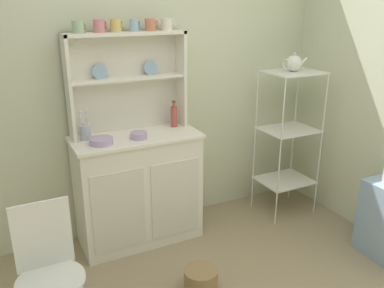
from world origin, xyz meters
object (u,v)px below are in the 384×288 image
object	(u,v)px
jam_bottle	(174,116)
bakers_rack	(289,128)
wire_chair	(48,264)
bowl_mixing_large	(101,141)
cup_sage_0	(78,27)
porcelain_teapot	(294,63)
utensil_jar	(85,132)
floor_basket	(201,280)
hutch_cabinet	(138,187)
hutch_shelf_unit	(126,75)

from	to	relation	value
jam_bottle	bakers_rack	bearing A→B (deg)	-13.04
bakers_rack	jam_bottle	xyz separation A→B (m)	(-0.99, 0.23, 0.17)
wire_chair	bowl_mixing_large	world-z (taller)	bowl_mixing_large
cup_sage_0	porcelain_teapot	distance (m)	1.73
bakers_rack	cup_sage_0	size ratio (longest dim) A/B	13.34
wire_chair	utensil_jar	world-z (taller)	utensil_jar
cup_sage_0	bowl_mixing_large	bearing A→B (deg)	-75.64
bakers_rack	bowl_mixing_large	xyz separation A→B (m)	(-1.63, 0.07, 0.11)
floor_basket	porcelain_teapot	bearing A→B (deg)	28.58
hutch_cabinet	bakers_rack	distance (m)	1.40
porcelain_teapot	utensil_jar	bearing A→B (deg)	172.62
hutch_shelf_unit	porcelain_teapot	distance (m)	1.38
hutch_shelf_unit	cup_sage_0	world-z (taller)	cup_sage_0
porcelain_teapot	wire_chair	bearing A→B (deg)	-162.70
utensil_jar	bowl_mixing_large	bearing A→B (deg)	-63.60
cup_sage_0	jam_bottle	bearing A→B (deg)	-3.00
bakers_rack	wire_chair	distance (m)	2.26
hutch_shelf_unit	hutch_cabinet	bearing A→B (deg)	-90.00
hutch_shelf_unit	porcelain_teapot	bearing A→B (deg)	-12.84
hutch_cabinet	bowl_mixing_large	bearing A→B (deg)	-165.39
porcelain_teapot	bakers_rack	bearing A→B (deg)	0.00
utensil_jar	porcelain_teapot	size ratio (longest dim) A/B	1.04
floor_basket	hutch_cabinet	bearing A→B (deg)	99.65
floor_basket	jam_bottle	size ratio (longest dim) A/B	1.07
hutch_shelf_unit	wire_chair	size ratio (longest dim) A/B	1.06
hutch_shelf_unit	cup_sage_0	xyz separation A→B (m)	(-0.33, -0.04, 0.36)
bakers_rack	utensil_jar	bearing A→B (deg)	172.62
wire_chair	porcelain_teapot	world-z (taller)	porcelain_teapot
porcelain_teapot	cup_sage_0	bearing A→B (deg)	171.00
floor_basket	jam_bottle	xyz separation A→B (m)	(0.22, 0.89, 0.89)
wire_chair	cup_sage_0	xyz separation A→B (m)	(0.46, 0.93, 1.16)
hutch_shelf_unit	bakers_rack	xyz separation A→B (m)	(1.35, -0.31, -0.52)
wire_chair	porcelain_teapot	xyz separation A→B (m)	(2.14, 0.67, 0.84)
hutch_shelf_unit	bakers_rack	bearing A→B (deg)	-12.83
cup_sage_0	porcelain_teapot	world-z (taller)	cup_sage_0
utensil_jar	hutch_cabinet	bearing A→B (deg)	-12.26
bakers_rack	jam_bottle	bearing A→B (deg)	166.96
hutch_cabinet	porcelain_teapot	size ratio (longest dim) A/B	4.31
cup_sage_0	wire_chair	bearing A→B (deg)	-116.50
bowl_mixing_large	porcelain_teapot	distance (m)	1.69
hutch_shelf_unit	bowl_mixing_large	size ratio (longest dim) A/B	5.43
wire_chair	utensil_jar	size ratio (longest dim) A/B	3.65
floor_basket	cup_sage_0	world-z (taller)	cup_sage_0
hutch_shelf_unit	porcelain_teapot	size ratio (longest dim) A/B	4.01
hutch_cabinet	hutch_shelf_unit	world-z (taller)	hutch_shelf_unit
hutch_cabinet	cup_sage_0	world-z (taller)	cup_sage_0
cup_sage_0	jam_bottle	distance (m)	0.98
jam_bottle	cup_sage_0	bearing A→B (deg)	177.00
wire_chair	porcelain_teapot	size ratio (longest dim) A/B	3.79
hutch_cabinet	floor_basket	size ratio (longest dim) A/B	4.24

